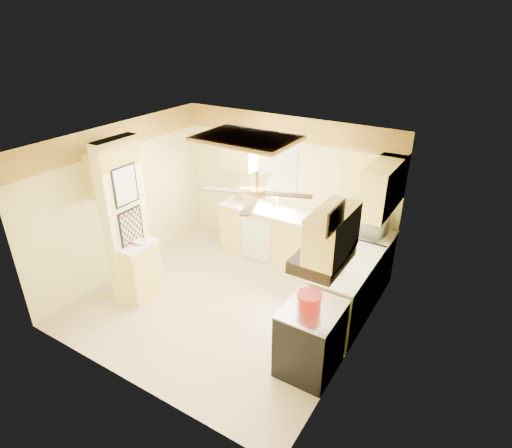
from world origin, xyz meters
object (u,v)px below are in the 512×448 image
Objects in this scene: microwave at (366,223)px; bowl at (140,242)px; stove at (310,339)px; kettle at (338,265)px; dutch_oven at (309,301)px.

bowl is (-2.73, -2.08, -0.14)m from microwave.
bowl reaches higher than stove.
microwave is at bearing 37.29° from bowl.
microwave is 1.30m from kettle.
dutch_oven reaches higher than bowl.
stove is 1.02m from kettle.
microwave is 3.10× the size of bowl.
bowl is (-2.82, 0.04, 0.50)m from stove.
stove is at bearing -88.50° from kettle.
dutch_oven is at bearing -157.31° from stove.
kettle is (-0.02, 0.82, 0.60)m from stove.
microwave is (-0.09, 2.12, 0.64)m from stove.
stove is 0.56m from dutch_oven.
stove is 2.86m from bowl.
kettle is at bearing 88.66° from dutch_oven.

